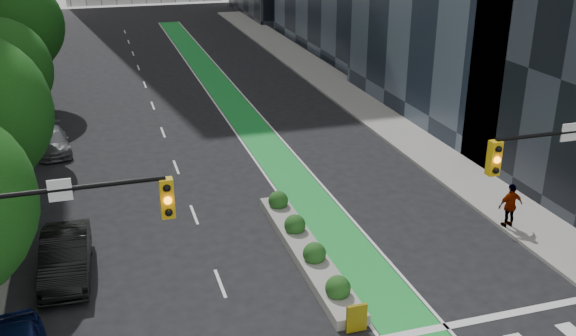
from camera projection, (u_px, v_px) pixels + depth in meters
sidewalk_left at (3, 141)px, 38.12m from camera, size 3.60×90.00×0.15m
sidewalk_right at (369, 107)px, 44.49m from camera, size 3.60×90.00×0.15m
bike_lane_paint at (229, 99)px, 46.56m from camera, size 2.20×70.00×0.01m
tree_far at (13, 25)px, 42.40m from camera, size 6.60×6.60×9.00m
signal_left at (5, 274)px, 15.45m from camera, size 6.14×0.51×7.20m
median_planter at (306, 247)px, 25.61m from camera, size 1.20×10.26×1.10m
parked_car_left_mid at (66, 257)px, 24.05m from camera, size 1.88×4.95×1.61m
parked_car_left_far at (52, 141)px, 36.40m from camera, size 2.35×4.57×1.27m
pedestrian_far at (510, 205)px, 27.42m from camera, size 1.16×0.48×1.97m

